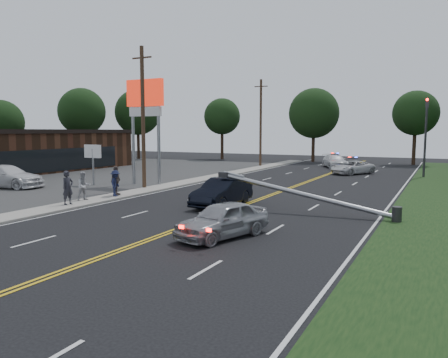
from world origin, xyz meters
The scene contains 25 objects.
ground centered at (0.00, 0.00, 0.00)m, with size 120.00×120.00×0.00m, color black.
parking_lot centered at (-20.00, 10.00, 0.01)m, with size 25.00×60.00×0.01m, color #2D2D2D.
sidewalk centered at (-8.40, 10.00, 0.06)m, with size 1.80×70.00×0.12m, color gray.
centerline_yellow centered at (0.00, 10.00, 0.01)m, with size 0.36×80.00×0.00m, color gold.
pylon_sign centered at (-10.50, 14.00, 6.00)m, with size 3.20×0.35×8.00m.
small_sign centered at (-14.00, 12.00, 2.33)m, with size 1.60×0.14×3.10m.
traffic_signal centered at (8.30, 30.00, 4.21)m, with size 0.28×0.41×7.05m.
fallen_streetlight centered at (4.19, 8.00, 0.92)m, with size 9.36×0.44×1.91m.
utility_pole_mid centered at (-9.20, 12.00, 5.08)m, with size 1.60×0.28×10.00m.
utility_pole_far centered at (-9.20, 34.00, 5.08)m, with size 1.60×0.28×10.00m.
tree_2 centered at (-36.44, 20.81, 5.12)m, with size 5.24×5.24×7.75m.
tree_3 centered at (-34.58, 31.77, 6.76)m, with size 6.36×6.36×9.96m.
tree_4 centered at (-30.95, 39.30, 6.87)m, with size 6.70×6.70×10.23m.
tree_5 centered at (-19.36, 44.08, 6.23)m, with size 5.27×5.27×8.89m.
tree_6 centered at (-6.01, 45.02, 6.48)m, with size 6.68×6.68×9.83m.
tree_7 centered at (6.51, 45.33, 6.29)m, with size 5.45×5.45×9.03m.
crashed_sedan centered at (-0.96, 8.15, 0.77)m, with size 1.63×4.66×1.54m, color black.
waiting_sedan centered at (2.32, 1.78, 0.70)m, with size 1.66×4.13×1.41m, color #96989E.
parked_car centered at (-18.70, 8.02, 0.83)m, with size 2.32×5.70×1.65m, color silver.
emergency_a centered at (2.06, 29.75, 0.64)m, with size 2.13×4.61×1.28m, color silver.
emergency_b centered at (-1.16, 36.63, 0.74)m, with size 2.07×5.08×1.48m, color silver.
bystander_a centered at (-8.41, 4.15, 1.05)m, with size 0.68×0.45×1.86m, color #24242B.
bystander_b centered at (-8.75, 5.69, 0.96)m, with size 0.81×0.63×1.67m, color #A2A2A7.
bystander_c centered at (-8.14, 7.71, 0.93)m, with size 1.04×0.60×1.61m, color #181D3C.
bystander_d centered at (-8.40, 8.05, 1.04)m, with size 1.08×0.45×1.84m, color #514541.
Camera 1 is at (9.92, -13.08, 4.14)m, focal length 35.00 mm.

